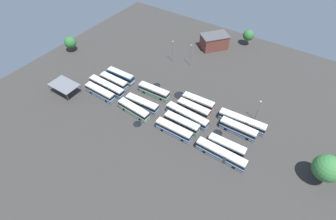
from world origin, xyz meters
TOP-DOWN VIEW (x-y plane):
  - ground_plane at (0.00, 0.00)m, footprint 127.99×127.99m
  - bus_row0_slot0 at (-24.35, -7.71)m, footprint 15.52×3.55m
  - bus_row0_slot1 at (-24.51, -4.07)m, footprint 11.87×2.78m
  - bus_row0_slot3 at (-24.30, 4.10)m, footprint 11.48×2.97m
  - bus_row0_slot4 at (-24.17, 7.68)m, footprint 15.42×2.77m
  - bus_row1_slot0 at (-7.94, -7.77)m, footprint 11.53×3.18m
  - bus_row1_slot1 at (-8.26, -3.97)m, footprint 11.63×2.68m
  - bus_row1_slot2 at (-8.16, 0.10)m, footprint 15.49×3.28m
  - bus_row1_slot3 at (-8.33, 3.77)m, footprint 12.12×2.73m
  - bus_row1_slot4 at (-7.82, 7.67)m, footprint 12.38×2.77m
  - bus_row2_slot1 at (8.27, -3.76)m, footprint 12.02×3.18m
  - bus_row2_slot3 at (7.84, 3.82)m, footprint 12.33×3.18m
  - bus_row2_slot4 at (8.40, 7.73)m, footprint 12.31×3.43m
  - bus_row3_slot1 at (24.34, -3.86)m, footprint 11.74×2.85m
  - bus_row3_slot2 at (24.24, 0.16)m, footprint 11.82×2.72m
  - bus_row3_slot3 at (24.31, 3.92)m, footprint 15.44×2.92m
  - bus_row3_slot4 at (24.18, 7.62)m, footprint 12.45×2.81m
  - depot_building at (4.47, -44.56)m, footprint 13.29×13.90m
  - maintenance_shelter at (36.02, 13.40)m, footprint 10.23×6.70m
  - lamp_post_mid_lot at (14.19, -25.34)m, footprint 0.56×0.28m
  - lamp_post_by_building at (6.62, -27.18)m, footprint 0.56×0.28m
  - lamp_post_near_entrance at (-27.07, -12.59)m, footprint 0.56×0.28m
  - tree_northwest at (55.62, -7.10)m, footprint 5.11×5.11m
  - tree_west_edge at (-6.94, -55.39)m, footprint 4.89×4.89m
  - tree_south_edge at (-49.65, -0.40)m, footprint 7.31×7.31m
  - puddle_front_lane at (-19.36, -0.34)m, footprint 3.07×3.07m
  - puddle_back_corner at (-9.64, -9.91)m, footprint 3.05×3.05m
  - puddle_centre_drain at (10.64, -8.61)m, footprint 2.97×2.97m
  - puddle_between_rows at (4.46, 10.94)m, footprint 2.87×2.87m
  - puddle_near_shelter at (0.29, -8.76)m, footprint 4.13×4.13m

SIDE VIEW (x-z plane):
  - ground_plane at x=0.00m, z-range 0.00..0.00m
  - puddle_front_lane at x=-19.36m, z-range 0.00..0.01m
  - puddle_back_corner at x=-9.64m, z-range 0.00..0.01m
  - puddle_centre_drain at x=10.64m, z-range 0.00..0.01m
  - puddle_between_rows at x=4.46m, z-range 0.00..0.01m
  - puddle_near_shelter at x=0.29m, z-range 0.00..0.01m
  - bus_row0_slot3 at x=-24.30m, z-range 0.10..3.60m
  - bus_row1_slot0 at x=-7.94m, z-range 0.10..3.60m
  - bus_row1_slot1 at x=-8.26m, z-range 0.10..3.60m
  - bus_row3_slot1 at x=24.34m, z-range 0.10..3.60m
  - bus_row3_slot2 at x=24.24m, z-range 0.10..3.60m
  - bus_row0_slot1 at x=-24.51m, z-range 0.10..3.60m
  - bus_row2_slot1 at x=8.27m, z-range 0.10..3.60m
  - bus_row1_slot3 at x=-8.33m, z-range 0.10..3.60m
  - bus_row2_slot4 at x=8.40m, z-range 0.10..3.60m
  - bus_row2_slot3 at x=7.84m, z-range 0.10..3.60m
  - bus_row1_slot4 at x=-7.82m, z-range 0.10..3.60m
  - bus_row3_slot4 at x=24.18m, z-range 0.10..3.60m
  - bus_row0_slot0 at x=-24.35m, z-range 0.10..3.60m
  - bus_row0_slot4 at x=-24.17m, z-range 0.10..3.60m
  - bus_row1_slot2 at x=-8.16m, z-range 0.10..3.60m
  - bus_row3_slot3 at x=24.31m, z-range 0.10..3.60m
  - depot_building at x=4.47m, z-range 0.02..6.37m
  - maintenance_shelter at x=36.02m, z-range 1.82..5.83m
  - tree_northwest at x=55.62m, z-range 0.92..7.89m
  - lamp_post_near_entrance at x=-27.07m, z-range 0.42..8.95m
  - tree_west_edge at x=-6.94m, z-range 1.17..8.44m
  - lamp_post_by_building at x=6.62m, z-range 0.42..9.98m
  - lamp_post_mid_lot at x=14.19m, z-range 0.42..10.03m
  - tree_south_edge at x=-49.65m, z-range 1.33..11.33m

